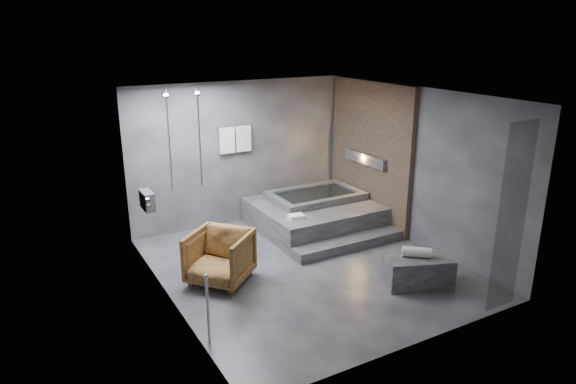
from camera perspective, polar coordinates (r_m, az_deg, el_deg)
room at (r=8.31m, az=3.66°, el=3.73°), size 5.00×5.04×2.82m
tub_deck at (r=10.06m, az=2.90°, el=-2.57°), size 2.20×2.00×0.50m
tub_step at (r=9.21m, az=6.81°, el=-5.71°), size 2.20×0.36×0.18m
concrete_bench at (r=8.13m, az=14.21°, el=-8.45°), size 1.12×0.87×0.45m
driftwood_chair at (r=7.96m, az=-7.61°, el=-7.18°), size 1.24×1.23×0.81m
rolled_towel at (r=8.01m, az=14.10°, el=-6.49°), size 0.43×0.39×0.15m
deck_towel at (r=9.15m, az=0.92°, el=-2.75°), size 0.30×0.24×0.07m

